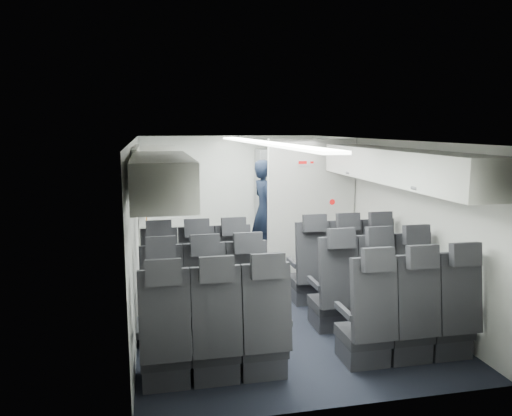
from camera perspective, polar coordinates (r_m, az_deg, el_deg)
name	(u,v)px	position (r m, az deg, el deg)	size (l,w,h in m)	color
cabin_shell	(262,214)	(6.89, 0.70, -0.74)	(3.41, 6.01, 2.16)	black
seat_row_front	(271,276)	(6.56, 1.73, -7.75)	(3.33, 0.56, 1.24)	#242527
seat_row_mid	(290,299)	(5.73, 3.92, -10.31)	(3.33, 0.56, 1.24)	#242527
seat_row_rear	(316,330)	(4.93, 6.88, -13.69)	(3.33, 0.56, 1.24)	#242527
overhead_bin_left_rear	(161,178)	(4.64, -10.75, 3.40)	(0.53, 1.80, 0.40)	white
overhead_bin_left_front_open	(155,174)	(6.40, -11.51, 3.84)	(0.64, 1.70, 0.72)	#9E9E93
overhead_bin_right_rear	(438,172)	(5.48, 20.04, 3.87)	(0.53, 1.80, 0.40)	white
overhead_bin_right_front	(366,161)	(7.02, 12.44, 5.28)	(0.53, 1.70, 0.40)	white
bulkhead_partition	(311,207)	(7.92, 6.33, 0.17)	(1.40, 0.15, 2.13)	silver
galley_unit	(279,198)	(9.75, 2.60, 1.18)	(0.85, 0.52, 1.90)	#939399
boarding_door	(142,212)	(8.29, -12.86, -0.46)	(0.12, 1.27, 1.86)	silver
flight_attendant	(265,210)	(8.70, 0.98, -0.27)	(0.64, 0.42, 1.76)	black
carry_on_bag	(161,167)	(6.37, -10.75, 4.61)	(0.36, 0.25, 0.22)	black
papers	(276,198)	(8.66, 2.29, 1.14)	(0.19, 0.02, 0.13)	white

